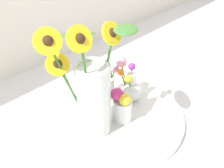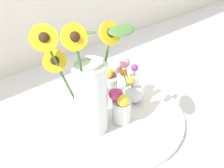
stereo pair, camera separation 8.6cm
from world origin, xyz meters
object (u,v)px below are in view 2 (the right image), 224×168
(vase_bulb_right, at_px, (133,87))
(vase_small_back, at_px, (110,83))
(mason_jar_sunflowers, at_px, (90,90))
(vase_small_center, at_px, (120,105))
(serving_tray, at_px, (112,116))

(vase_bulb_right, relative_size, vase_small_back, 1.26)
(mason_jar_sunflowers, relative_size, vase_small_back, 2.76)
(vase_small_center, distance_m, vase_small_back, 0.14)
(serving_tray, relative_size, vase_small_center, 3.80)
(mason_jar_sunflowers, distance_m, vase_small_back, 0.20)
(vase_small_back, bearing_deg, serving_tray, -126.40)
(vase_bulb_right, bearing_deg, mason_jar_sunflowers, -174.63)
(serving_tray, height_order, vase_small_center, vase_small_center)
(mason_jar_sunflowers, distance_m, vase_small_center, 0.13)
(mason_jar_sunflowers, distance_m, vase_bulb_right, 0.22)
(serving_tray, height_order, vase_small_back, vase_small_back)
(serving_tray, xyz_separation_m, vase_bulb_right, (0.11, 0.01, 0.07))
(vase_small_center, xyz_separation_m, vase_small_back, (0.06, 0.13, -0.00))
(vase_small_center, distance_m, vase_bulb_right, 0.12)
(serving_tray, bearing_deg, vase_small_center, -92.45)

